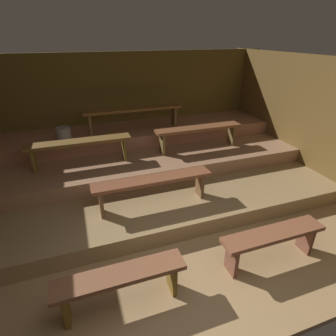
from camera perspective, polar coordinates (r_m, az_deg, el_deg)
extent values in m
cube|color=#99774E|center=(4.87, -2.43, -7.19)|extent=(6.99, 5.49, 0.08)
cube|color=brown|center=(6.54, -8.99, 12.97)|extent=(6.99, 0.06, 2.33)
cube|color=brown|center=(5.97, 27.70, 8.98)|extent=(0.06, 5.49, 2.33)
cube|color=#93764D|center=(5.28, -4.40, -2.20)|extent=(6.19, 3.49, 0.27)
cube|color=#986D4E|center=(5.68, -6.09, 2.89)|extent=(6.19, 2.31, 0.27)
cube|color=#A56E54|center=(6.08, -7.48, 7.15)|extent=(6.19, 1.20, 0.27)
cube|color=brown|center=(3.03, -10.10, -21.37)|extent=(1.38, 0.28, 0.05)
cube|color=brown|center=(3.22, -20.85, -25.72)|extent=(0.05, 0.23, 0.41)
cube|color=brown|center=(3.29, 0.81, -21.91)|extent=(0.05, 0.23, 0.41)
cube|color=brown|center=(3.69, 21.43, -12.81)|extent=(1.38, 0.28, 0.05)
cube|color=brown|center=(3.55, 13.32, -18.23)|extent=(0.05, 0.23, 0.41)
cube|color=brown|center=(4.17, 27.08, -13.03)|extent=(0.05, 0.23, 0.41)
cube|color=brown|center=(4.04, -3.23, -2.48)|extent=(1.82, 0.28, 0.05)
cube|color=brown|center=(4.05, -13.99, -7.10)|extent=(0.05, 0.23, 0.41)
cube|color=brown|center=(4.41, 6.74, -3.45)|extent=(0.05, 0.23, 0.41)
cube|color=brown|center=(4.97, -18.25, 5.26)|extent=(1.79, 0.28, 0.05)
cube|color=brown|center=(5.11, -26.48, 1.48)|extent=(0.05, 0.23, 0.41)
cube|color=brown|center=(5.11, -9.26, 4.06)|extent=(0.05, 0.23, 0.41)
cube|color=brown|center=(5.48, 6.53, 8.37)|extent=(1.79, 0.28, 0.05)
cube|color=brown|center=(5.28, -1.23, 5.15)|extent=(0.05, 0.23, 0.41)
cube|color=brown|center=(5.91, 13.24, 6.84)|extent=(0.05, 0.23, 0.41)
cube|color=brown|center=(5.85, -7.34, 12.23)|extent=(2.07, 0.28, 0.05)
cube|color=brown|center=(5.80, -16.18, 8.87)|extent=(0.05, 0.23, 0.41)
cube|color=brown|center=(6.16, 1.27, 10.93)|extent=(0.05, 0.23, 0.41)
cylinder|color=gray|center=(5.62, -21.19, 6.73)|extent=(0.27, 0.27, 0.25)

